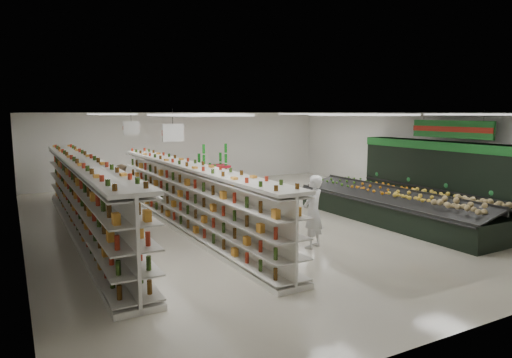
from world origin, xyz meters
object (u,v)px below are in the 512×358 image
soda_endcap (213,168)px  gondola_left (85,200)px  shopper_background (123,188)px  gondola_center (188,199)px  shopper_main (313,212)px  produce_island (400,206)px

soda_endcap → gondola_left: bearing=-137.9°
soda_endcap → shopper_background: size_ratio=1.11×
gondola_center → shopper_main: (2.00, -3.09, 0.04)m
gondola_center → shopper_background: gondola_center is taller
gondola_center → gondola_left: bearing=160.6°
gondola_center → soda_endcap: size_ratio=6.05×
gondola_center → produce_island: 6.28m
soda_endcap → shopper_background: soda_endcap is taller
soda_endcap → shopper_main: (-1.37, -9.31, 0.03)m
produce_island → gondola_center: bearing=160.7°
gondola_left → produce_island: (8.48, -2.91, -0.45)m
soda_endcap → shopper_main: bearing=-98.4°
produce_island → soda_endcap: soda_endcap is taller
gondola_center → shopper_background: size_ratio=6.69×
gondola_left → shopper_main: bearing=-40.6°
gondola_left → gondola_center: bearing=-18.1°
shopper_main → soda_endcap: bearing=-123.8°
gondola_center → soda_endcap: gondola_center is taller
produce_island → soda_endcap: bearing=107.1°
shopper_background → gondola_left: bearing=150.9°
gondola_left → shopper_main: size_ratio=6.53×
shopper_main → shopper_background: bearing=-88.5°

